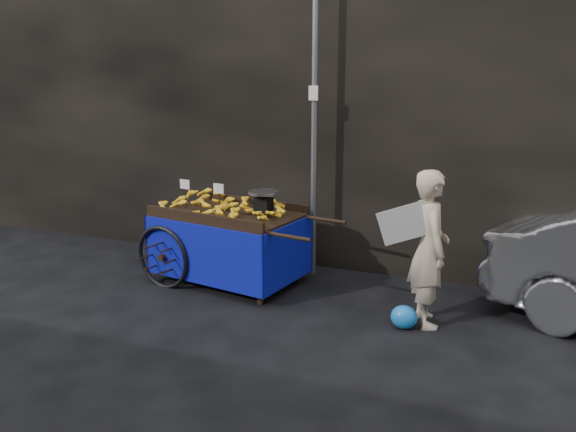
% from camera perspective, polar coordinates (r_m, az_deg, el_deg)
% --- Properties ---
extents(ground, '(80.00, 80.00, 0.00)m').
position_cam_1_polar(ground, '(6.67, -3.73, -8.96)').
color(ground, black).
rests_on(ground, ground).
extents(building_wall, '(13.50, 2.00, 5.00)m').
position_cam_1_polar(building_wall, '(8.45, 6.36, 13.20)').
color(building_wall, black).
rests_on(building_wall, ground).
extents(street_pole, '(0.12, 0.10, 4.00)m').
position_cam_1_polar(street_pole, '(7.26, 2.70, 9.27)').
color(street_pole, slate).
rests_on(street_pole, ground).
extents(banana_cart, '(2.60, 1.49, 1.34)m').
position_cam_1_polar(banana_cart, '(7.22, -6.39, -0.34)').
color(banana_cart, black).
rests_on(banana_cart, ground).
extents(vendor, '(0.84, 0.72, 1.68)m').
position_cam_1_polar(vendor, '(6.09, 14.15, -3.21)').
color(vendor, '#CAAF96').
rests_on(vendor, ground).
extents(plastic_bag, '(0.28, 0.23, 0.25)m').
position_cam_1_polar(plastic_bag, '(6.15, 11.70, -10.02)').
color(plastic_bag, blue).
rests_on(plastic_bag, ground).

